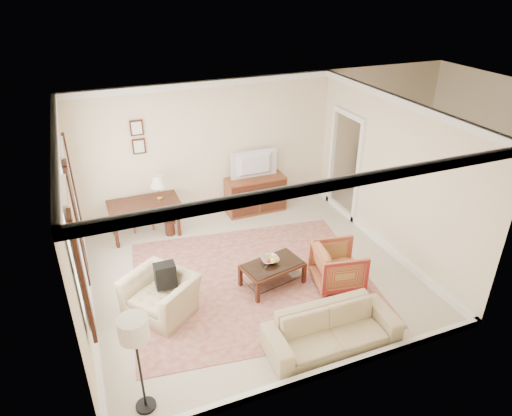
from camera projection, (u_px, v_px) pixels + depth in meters
room_shell at (251, 142)px, 6.93m from camera, size 5.51×5.01×2.91m
annex_bedroom at (417, 191)px, 10.34m from camera, size 3.00×2.70×2.90m
window_front at (77, 253)px, 5.90m from camera, size 0.12×1.56×1.80m
window_rear at (72, 201)px, 7.21m from camera, size 0.12×1.56×1.80m
doorway at (344, 166)px, 9.70m from camera, size 0.10×1.12×2.25m
rug at (252, 281)px, 7.91m from camera, size 4.42×3.93×0.01m
writing_desk at (144, 207)px, 8.98m from camera, size 1.38×0.69×0.75m
desk_chair at (140, 205)px, 9.32m from camera, size 0.50×0.50×1.05m
desk_lamp at (159, 188)px, 8.92m from camera, size 0.32×0.32×0.50m
framed_prints at (138, 137)px, 8.75m from camera, size 0.25×0.04×0.68m
sideboard at (255, 194)px, 10.03m from camera, size 1.30×0.50×0.80m
tv at (256, 157)px, 9.60m from camera, size 0.99×0.57×0.13m
coffee_table at (272, 269)px, 7.68m from camera, size 1.11×0.78×0.43m
fruit_bowl at (270, 259)px, 7.66m from camera, size 0.42×0.42×0.10m
book_a at (263, 278)px, 7.72m from camera, size 0.21×0.23×0.38m
book_b at (288, 273)px, 7.85m from camera, size 0.28×0.07×0.38m
striped_armchair at (338, 264)px, 7.67m from camera, size 0.87×0.91×0.81m
club_armchair at (160, 289)px, 7.01m from camera, size 1.13×1.19×0.88m
backpack at (165, 273)px, 6.98m from camera, size 0.37×0.39×0.40m
sofa at (332, 324)px, 6.41m from camera, size 1.93×0.60×0.75m
floor_lamp at (134, 336)px, 5.10m from camera, size 0.35×0.35×1.41m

